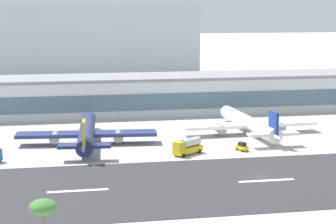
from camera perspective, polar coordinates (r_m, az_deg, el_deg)
name	(u,v)px	position (r m, az deg, el deg)	size (l,w,h in m)	color
ground_plane	(261,177)	(134.05, 8.58, -5.89)	(1400.00, 1400.00, 0.00)	#B2AFA8
runway_strip	(267,181)	(131.01, 9.06, -6.26)	(800.00, 39.57, 0.08)	#2D2D30
runway_centreline_dash_3	(78,191)	(123.73, -8.29, -7.17)	(12.00, 1.20, 0.01)	white
runway_centreline_dash_4	(266,180)	(130.98, 9.04, -6.24)	(12.00, 1.20, 0.01)	white
terminal_building	(148,94)	(210.98, -1.86, 1.66)	(163.73, 22.44, 12.67)	silver
distant_hotel_block	(54,42)	(319.00, -10.47, 6.34)	(142.12, 39.10, 36.15)	#A8B2BC
airliner_gold_tail_gate_0	(87,133)	(163.01, -7.50, -1.97)	(36.99, 46.03, 9.61)	navy
airliner_navy_tail_gate_1	(250,124)	(176.37, 7.60, -1.12)	(39.49, 44.54, 9.29)	white
service_fuel_truck_0	(188,146)	(151.60, 1.82, -3.18)	(8.39, 7.12, 3.95)	gold
service_baggage_tug_1	(242,147)	(156.61, 6.83, -3.19)	(2.87, 3.57, 2.20)	gold
palm_tree_1	(43,209)	(85.64, -11.41, -8.74)	(3.81, 3.81, 10.28)	brown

